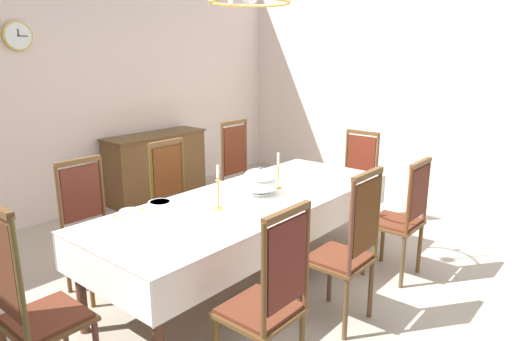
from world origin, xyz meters
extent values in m
cube|color=#ACA291|center=(0.00, 0.00, -0.02)|extent=(7.06, 5.79, 0.04)
cube|color=silver|center=(0.00, 2.94, 1.51)|extent=(7.06, 0.08, 3.03)
cube|color=silver|center=(3.57, 0.00, 1.51)|extent=(0.08, 5.79, 3.03)
cylinder|color=brown|center=(-1.34, -0.39, 0.37)|extent=(0.07, 0.07, 0.75)
cylinder|color=brown|center=(1.34, -0.39, 0.37)|extent=(0.07, 0.07, 0.75)
cylinder|color=brown|center=(-1.34, 0.47, 0.37)|extent=(0.07, 0.07, 0.75)
cylinder|color=brown|center=(1.34, 0.47, 0.37)|extent=(0.07, 0.07, 0.75)
cube|color=brown|center=(0.00, 0.04, 0.71)|extent=(2.76, 0.95, 0.08)
cube|color=brown|center=(0.00, 0.04, 0.76)|extent=(2.88, 1.07, 0.03)
cube|color=white|center=(0.00, 0.04, 0.78)|extent=(2.90, 1.09, 0.00)
cube|color=white|center=(0.00, -0.50, 0.63)|extent=(2.90, 0.00, 0.29)
cube|color=white|center=(0.00, 0.58, 0.63)|extent=(2.90, 0.00, 0.29)
cube|color=white|center=(-1.44, 0.04, 0.63)|extent=(0.00, 1.09, 0.29)
cube|color=white|center=(1.44, 0.04, 0.63)|extent=(0.00, 1.09, 0.29)
cylinder|color=brown|center=(-0.74, -0.65, 0.24)|extent=(0.04, 0.04, 0.47)
cube|color=brown|center=(-0.93, -0.83, 0.49)|extent=(0.44, 0.42, 0.03)
cube|color=#572A19|center=(-0.93, -0.83, 0.51)|extent=(0.40, 0.38, 0.02)
cylinder|color=brown|center=(-1.13, -1.02, 0.82)|extent=(0.03, 0.03, 0.65)
cylinder|color=brown|center=(-0.74, -1.02, 0.82)|extent=(0.03, 0.03, 0.65)
cube|color=#59241C|center=(-0.93, -1.02, 0.86)|extent=(0.34, 0.02, 0.50)
cube|color=brown|center=(-0.93, -1.02, 1.15)|extent=(0.40, 0.04, 0.04)
cylinder|color=brown|center=(-0.74, 0.73, 0.24)|extent=(0.04, 0.04, 0.47)
cylinder|color=brown|center=(-1.12, 0.73, 0.24)|extent=(0.04, 0.04, 0.47)
cylinder|color=brown|center=(-0.74, 1.09, 0.24)|extent=(0.04, 0.04, 0.47)
cylinder|color=#593319|center=(-1.12, 1.09, 0.24)|extent=(0.04, 0.04, 0.47)
cube|color=brown|center=(-0.93, 0.91, 0.49)|extent=(0.44, 0.42, 0.03)
cube|color=#572A19|center=(-0.93, 0.91, 0.51)|extent=(0.40, 0.38, 0.02)
cylinder|color=brown|center=(-0.74, 1.10, 0.80)|extent=(0.03, 0.03, 0.61)
cylinder|color=brown|center=(-1.13, 1.10, 0.80)|extent=(0.03, 0.03, 0.61)
cube|color=#57271C|center=(-0.93, 1.10, 0.83)|extent=(0.34, 0.02, 0.46)
cube|color=brown|center=(-0.93, 1.10, 1.10)|extent=(0.40, 0.04, 0.04)
cylinder|color=brown|center=(-0.21, -0.65, 0.24)|extent=(0.04, 0.04, 0.47)
cylinder|color=brown|center=(0.17, -0.65, 0.24)|extent=(0.04, 0.04, 0.47)
cylinder|color=brown|center=(-0.21, -1.01, 0.24)|extent=(0.04, 0.04, 0.47)
cylinder|color=brown|center=(0.17, -1.01, 0.24)|extent=(0.04, 0.04, 0.47)
cube|color=brown|center=(-0.02, -0.83, 0.49)|extent=(0.44, 0.42, 0.03)
cube|color=#572A19|center=(-0.02, -0.83, 0.51)|extent=(0.40, 0.38, 0.02)
cylinder|color=brown|center=(-0.21, -1.02, 0.84)|extent=(0.03, 0.03, 0.67)
cylinder|color=#534318|center=(0.18, -1.02, 0.84)|extent=(0.03, 0.03, 0.67)
cube|color=#542E13|center=(-0.02, -1.02, 0.87)|extent=(0.34, 0.02, 0.51)
cube|color=brown|center=(-0.02, -1.02, 1.17)|extent=(0.40, 0.04, 0.04)
cylinder|color=brown|center=(0.17, 0.73, 0.24)|extent=(0.04, 0.04, 0.47)
cylinder|color=brown|center=(-0.21, 0.73, 0.24)|extent=(0.04, 0.04, 0.47)
cylinder|color=brown|center=(0.17, 1.09, 0.24)|extent=(0.04, 0.04, 0.47)
cylinder|color=brown|center=(-0.21, 1.09, 0.24)|extent=(0.04, 0.04, 0.47)
cube|color=brown|center=(-0.02, 0.91, 0.49)|extent=(0.44, 0.42, 0.03)
cube|color=#572A19|center=(-0.02, 0.91, 0.51)|extent=(0.40, 0.38, 0.02)
cylinder|color=brown|center=(0.18, 1.10, 0.81)|extent=(0.03, 0.03, 0.63)
cylinder|color=#524216|center=(-0.21, 1.10, 0.81)|extent=(0.03, 0.03, 0.63)
cube|color=#5A2F12|center=(-0.02, 1.10, 0.84)|extent=(0.34, 0.02, 0.48)
cube|color=brown|center=(-0.02, 1.10, 1.13)|extent=(0.40, 0.04, 0.04)
cylinder|color=brown|center=(0.76, -0.65, 0.24)|extent=(0.04, 0.04, 0.47)
cylinder|color=brown|center=(1.14, -0.65, 0.24)|extent=(0.04, 0.04, 0.47)
cylinder|color=brown|center=(0.76, -1.01, 0.24)|extent=(0.04, 0.04, 0.47)
cylinder|color=brown|center=(1.14, -1.01, 0.24)|extent=(0.04, 0.04, 0.47)
cube|color=brown|center=(0.95, -0.83, 0.49)|extent=(0.44, 0.42, 0.03)
cube|color=#572A19|center=(0.95, -0.83, 0.51)|extent=(0.40, 0.38, 0.02)
cylinder|color=brown|center=(0.76, -1.02, 0.79)|extent=(0.03, 0.03, 0.57)
cylinder|color=brown|center=(1.15, -1.02, 0.79)|extent=(0.03, 0.03, 0.57)
cube|color=#59291D|center=(0.95, -1.02, 0.81)|extent=(0.34, 0.02, 0.44)
cube|color=brown|center=(0.95, -1.02, 1.07)|extent=(0.40, 0.04, 0.04)
cylinder|color=brown|center=(1.14, 0.73, 0.24)|extent=(0.04, 0.04, 0.47)
cylinder|color=#52431D|center=(0.76, 0.73, 0.24)|extent=(0.04, 0.04, 0.47)
cylinder|color=brown|center=(1.14, 1.09, 0.24)|extent=(0.04, 0.04, 0.47)
cylinder|color=brown|center=(0.76, 1.09, 0.24)|extent=(0.04, 0.04, 0.47)
cube|color=brown|center=(0.95, 0.91, 0.49)|extent=(0.44, 0.42, 0.03)
cube|color=#572A19|center=(0.95, 0.91, 0.51)|extent=(0.40, 0.38, 0.02)
cylinder|color=brown|center=(1.15, 1.10, 0.85)|extent=(0.03, 0.03, 0.71)
cylinder|color=brown|center=(0.76, 1.10, 0.85)|extent=(0.03, 0.03, 0.71)
cube|color=#5A2614|center=(0.95, 1.10, 0.89)|extent=(0.34, 0.02, 0.54)
cube|color=brown|center=(0.95, 1.10, 1.21)|extent=(0.40, 0.04, 0.04)
cylinder|color=brown|center=(-1.60, 0.23, 0.24)|extent=(0.04, 0.04, 0.47)
cube|color=brown|center=(-1.78, 0.04, 0.49)|extent=(0.42, 0.44, 0.03)
cube|color=#572A19|center=(-1.78, 0.04, 0.51)|extent=(0.38, 0.40, 0.02)
cylinder|color=brown|center=(-1.97, -0.16, 0.86)|extent=(0.03, 0.03, 0.72)
cube|color=#502A19|center=(-1.97, 0.04, 0.89)|extent=(0.02, 0.34, 0.54)
cylinder|color=brown|center=(1.60, -0.15, 0.24)|extent=(0.04, 0.04, 0.47)
cylinder|color=brown|center=(1.60, 0.23, 0.24)|extent=(0.04, 0.04, 0.47)
cylinder|color=brown|center=(1.96, -0.15, 0.24)|extent=(0.04, 0.04, 0.47)
cylinder|color=brown|center=(1.96, 0.23, 0.24)|extent=(0.04, 0.04, 0.47)
cube|color=brown|center=(1.78, 0.04, 0.49)|extent=(0.42, 0.44, 0.03)
cube|color=#572A19|center=(1.78, 0.04, 0.51)|extent=(0.38, 0.40, 0.02)
cylinder|color=brown|center=(1.97, -0.16, 0.79)|extent=(0.03, 0.03, 0.58)
cylinder|color=brown|center=(1.97, 0.23, 0.79)|extent=(0.03, 0.03, 0.58)
cube|color=#5D2214|center=(1.97, 0.04, 0.82)|extent=(0.02, 0.34, 0.44)
cube|color=brown|center=(1.97, 0.04, 1.08)|extent=(0.04, 0.40, 0.04)
cylinder|color=white|center=(0.13, 0.04, 0.79)|extent=(0.17, 0.17, 0.02)
ellipsoid|color=white|center=(0.13, 0.04, 0.87)|extent=(0.31, 0.31, 0.14)
ellipsoid|color=white|center=(0.13, 0.04, 0.95)|extent=(0.28, 0.28, 0.11)
sphere|color=#31587B|center=(0.13, 0.04, 1.01)|extent=(0.03, 0.03, 0.03)
cylinder|color=gold|center=(-0.38, 0.04, 0.79)|extent=(0.07, 0.07, 0.02)
cylinder|color=gold|center=(-0.38, 0.04, 0.91)|extent=(0.02, 0.02, 0.22)
cone|color=gold|center=(-0.38, 0.04, 1.03)|extent=(0.04, 0.04, 0.02)
cylinder|color=silver|center=(-0.38, 0.04, 1.09)|extent=(0.02, 0.02, 0.10)
cylinder|color=gold|center=(0.38, 0.04, 0.79)|extent=(0.07, 0.07, 0.02)
cylinder|color=gold|center=(0.38, 0.04, 0.89)|extent=(0.02, 0.02, 0.19)
cone|color=gold|center=(0.38, 0.04, 1.00)|extent=(0.04, 0.04, 0.02)
cylinder|color=silver|center=(0.38, 0.04, 1.06)|extent=(0.02, 0.02, 0.10)
cylinder|color=white|center=(-0.90, 0.47, 0.80)|extent=(0.16, 0.16, 0.04)
cylinder|color=white|center=(-0.90, 0.47, 0.80)|extent=(0.13, 0.13, 0.02)
torus|color=#31587B|center=(-0.90, 0.47, 0.81)|extent=(0.15, 0.15, 0.01)
cylinder|color=white|center=(-0.63, 0.44, 0.80)|extent=(0.19, 0.19, 0.04)
cylinder|color=white|center=(-0.63, 0.44, 0.81)|extent=(0.16, 0.16, 0.03)
torus|color=#31587B|center=(-0.63, 0.44, 0.82)|extent=(0.18, 0.18, 0.01)
cylinder|color=white|center=(0.86, 0.40, 0.80)|extent=(0.17, 0.17, 0.03)
cylinder|color=white|center=(0.86, 0.40, 0.80)|extent=(0.14, 0.14, 0.02)
torus|color=#31587B|center=(0.86, 0.40, 0.81)|extent=(0.16, 0.16, 0.01)
cube|color=gold|center=(-1.02, 0.43, 0.79)|extent=(0.04, 0.14, 0.00)
ellipsoid|color=gold|center=(-1.00, 0.52, 0.79)|extent=(0.03, 0.05, 0.01)
cube|color=gold|center=(-0.75, 0.41, 0.79)|extent=(0.04, 0.14, 0.00)
ellipsoid|color=gold|center=(-0.77, 0.49, 0.79)|extent=(0.03, 0.05, 0.01)
cube|color=brown|center=(1.01, 2.62, 0.44)|extent=(1.40, 0.44, 0.88)
cube|color=brown|center=(1.01, 2.62, 0.89)|extent=(1.44, 0.48, 0.02)
cube|color=brown|center=(1.36, 2.84, 0.44)|extent=(0.59, 0.01, 0.70)
cube|color=brown|center=(0.66, 2.84, 0.44)|extent=(0.59, 0.01, 0.70)
cylinder|color=#D1B251|center=(-0.53, 2.87, 2.14)|extent=(0.31, 0.05, 0.31)
cylinder|color=white|center=(-0.53, 2.84, 2.14)|extent=(0.28, 0.01, 0.28)
cube|color=black|center=(-0.53, 2.83, 2.17)|extent=(0.01, 0.00, 0.08)
cube|color=black|center=(-0.49, 2.83, 2.14)|extent=(0.11, 0.00, 0.01)
torus|color=gold|center=(0.00, 0.04, 2.34)|extent=(0.63, 0.63, 0.02)
cylinder|color=silver|center=(0.30, 0.04, 2.38)|extent=(0.04, 0.04, 0.06)
cylinder|color=silver|center=(0.09, 0.33, 2.38)|extent=(0.04, 0.04, 0.06)
camera|label=1|loc=(-2.80, -2.38, 1.97)|focal=32.31mm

